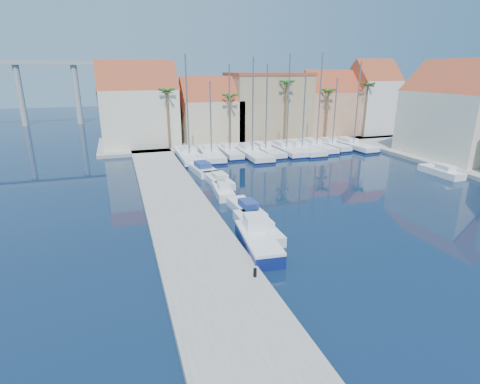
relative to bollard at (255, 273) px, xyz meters
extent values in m
plane|color=#081932|center=(6.60, -1.41, -0.77)|extent=(260.00, 260.00, 0.00)
cube|color=gray|center=(-2.40, 12.09, -0.52)|extent=(6.00, 77.00, 0.50)
cube|color=gray|center=(16.60, 46.59, -0.52)|extent=(54.00, 16.00, 0.50)
cylinder|color=black|center=(0.00, 0.00, 0.00)|extent=(0.22, 0.22, 0.54)
cube|color=navy|center=(1.81, 4.22, -0.30)|extent=(2.67, 6.43, 0.94)
cube|color=white|center=(1.81, 4.22, 0.27)|extent=(2.67, 6.43, 0.21)
cube|color=white|center=(1.93, 5.47, 0.85)|extent=(1.51, 1.79, 1.15)
cube|color=white|center=(2.87, 7.18, -0.37)|extent=(2.13, 6.61, 0.80)
cube|color=white|center=(2.86, 6.52, 0.33)|extent=(1.48, 2.32, 0.60)
cube|color=white|center=(3.33, 11.34, -0.37)|extent=(2.13, 5.76, 0.80)
cube|color=navy|center=(3.36, 10.78, 0.33)|extent=(1.38, 2.05, 0.60)
cube|color=white|center=(2.76, 17.08, -0.37)|extent=(2.09, 5.23, 0.80)
cube|color=white|center=(2.71, 16.57, 0.33)|extent=(1.30, 1.88, 0.60)
cube|color=white|center=(3.34, 21.15, -0.37)|extent=(2.35, 6.27, 0.80)
cube|color=white|center=(3.38, 20.54, 0.33)|extent=(1.51, 2.24, 0.60)
cube|color=white|center=(2.65, 27.10, -0.37)|extent=(2.99, 7.37, 0.80)
cube|color=navy|center=(2.72, 26.39, 0.33)|extent=(1.85, 2.66, 0.60)
cube|color=white|center=(3.44, 30.80, -0.37)|extent=(2.02, 5.20, 0.80)
cube|color=white|center=(3.40, 30.30, 0.33)|extent=(1.28, 1.86, 0.60)
cube|color=white|center=(30.60, 16.19, -0.37)|extent=(1.94, 5.85, 0.80)
cube|color=white|center=(30.61, 15.61, 0.33)|extent=(1.33, 2.05, 0.60)
cube|color=white|center=(2.46, 34.54, -0.27)|extent=(3.13, 11.36, 1.00)
cube|color=#0C1340|center=(2.46, 34.54, -0.59)|extent=(3.19, 11.42, 0.28)
cube|color=white|center=(2.48, 35.67, 0.53)|extent=(2.12, 3.43, 0.60)
cylinder|color=slate|center=(2.45, 33.97, 6.98)|extent=(0.20, 0.20, 13.51)
cube|color=white|center=(5.82, 34.57, -0.27)|extent=(3.51, 10.70, 1.00)
cube|color=#0C1340|center=(5.82, 34.57, -0.59)|extent=(3.57, 10.77, 0.28)
cube|color=white|center=(5.89, 35.62, 0.53)|extent=(2.14, 3.29, 0.60)
cylinder|color=slate|center=(5.78, 34.05, 5.24)|extent=(0.20, 0.20, 10.01)
cube|color=white|center=(8.79, 35.06, -0.27)|extent=(2.39, 8.71, 1.00)
cube|color=#0C1340|center=(8.79, 35.06, -0.59)|extent=(2.45, 8.77, 0.28)
cube|color=white|center=(8.80, 35.93, 0.53)|extent=(1.62, 2.63, 0.60)
cylinder|color=slate|center=(8.78, 34.63, 6.32)|extent=(0.20, 0.20, 12.19)
cube|color=white|center=(11.82, 33.64, -0.27)|extent=(3.09, 11.81, 1.00)
cube|color=#0C1340|center=(11.82, 33.64, -0.59)|extent=(3.15, 11.87, 0.28)
cube|color=white|center=(11.82, 34.82, 0.53)|extent=(2.16, 3.55, 0.60)
cylinder|color=slate|center=(11.81, 33.05, 6.81)|extent=(0.20, 0.20, 13.16)
cube|color=white|center=(14.34, 34.61, -0.27)|extent=(3.24, 10.49, 1.00)
cube|color=#0C1340|center=(14.34, 34.61, -0.59)|extent=(3.31, 10.55, 0.28)
cube|color=white|center=(14.29, 35.65, 0.53)|extent=(2.05, 3.20, 0.60)
cylinder|color=slate|center=(14.37, 34.10, 6.34)|extent=(0.20, 0.20, 12.22)
cube|color=white|center=(17.72, 34.24, -0.27)|extent=(2.95, 10.46, 1.00)
cube|color=#0C1340|center=(17.72, 34.24, -0.59)|extent=(3.01, 10.52, 0.28)
cube|color=white|center=(17.69, 35.28, 0.53)|extent=(1.97, 3.16, 0.60)
cylinder|color=slate|center=(17.73, 33.72, 7.08)|extent=(0.20, 0.20, 13.71)
cube|color=white|center=(20.47, 34.42, -0.27)|extent=(3.40, 11.53, 1.00)
cube|color=#0C1340|center=(20.47, 34.42, -0.59)|extent=(3.46, 11.59, 0.28)
cube|color=white|center=(20.43, 35.56, 0.53)|extent=(2.21, 3.50, 0.60)
cylinder|color=slate|center=(20.50, 33.85, 5.46)|extent=(0.20, 0.20, 10.46)
cube|color=white|center=(23.47, 35.02, -0.27)|extent=(2.78, 10.26, 1.00)
cube|color=#0C1340|center=(23.47, 35.02, -0.59)|extent=(2.84, 10.32, 0.28)
cube|color=white|center=(23.46, 36.04, 0.53)|extent=(1.90, 3.09, 0.60)
cylinder|color=slate|center=(23.48, 34.50, 7.18)|extent=(0.20, 0.20, 13.90)
cube|color=white|center=(26.33, 34.92, -0.27)|extent=(2.84, 8.54, 1.00)
cube|color=#0C1340|center=(26.33, 34.92, -0.59)|extent=(2.90, 8.60, 0.28)
cube|color=white|center=(26.27, 35.75, 0.53)|extent=(1.72, 2.63, 0.60)
cylinder|color=slate|center=(26.37, 34.50, 5.35)|extent=(0.20, 0.20, 10.23)
cube|color=white|center=(29.73, 34.05, -0.27)|extent=(3.41, 10.71, 1.00)
cube|color=#0C1340|center=(29.73, 34.05, -0.59)|extent=(3.47, 10.78, 0.28)
cube|color=white|center=(29.66, 35.10, 0.53)|extent=(2.12, 3.28, 0.60)
cylinder|color=slate|center=(29.76, 33.52, 6.62)|extent=(0.20, 0.20, 12.77)
cube|color=beige|center=(-3.40, 45.59, 4.23)|extent=(12.00, 9.00, 9.00)
cube|color=brown|center=(-3.40, 45.59, 8.73)|extent=(12.30, 9.00, 9.00)
cube|color=tan|center=(8.60, 45.59, 3.23)|extent=(10.00, 8.00, 7.00)
cube|color=brown|center=(8.60, 45.59, 6.73)|extent=(10.30, 8.00, 8.00)
cube|color=#9D8461|center=(19.60, 46.59, 5.23)|extent=(14.00, 10.00, 11.00)
cube|color=brown|center=(19.60, 46.59, 10.98)|extent=(14.20, 10.20, 0.50)
cube|color=tan|center=(31.60, 45.59, 3.73)|extent=(10.00, 8.00, 8.00)
cube|color=brown|center=(31.60, 45.59, 7.73)|extent=(10.30, 8.00, 8.00)
cube|color=silver|center=(40.60, 44.59, 4.73)|extent=(8.00, 8.00, 10.00)
cube|color=brown|center=(40.60, 44.59, 9.73)|extent=(8.30, 8.00, 8.00)
cube|color=beige|center=(38.60, 22.59, 4.23)|extent=(9.00, 14.00, 9.00)
cube|color=brown|center=(38.60, 22.59, 8.73)|extent=(9.00, 14.30, 9.00)
cylinder|color=brown|center=(0.60, 40.59, 4.23)|extent=(0.36, 0.36, 9.00)
sphere|color=#1C5819|center=(0.60, 40.59, 8.58)|extent=(2.60, 2.60, 2.60)
cylinder|color=brown|center=(10.60, 40.59, 3.73)|extent=(0.36, 0.36, 8.00)
sphere|color=#1C5819|center=(10.60, 40.59, 7.58)|extent=(2.60, 2.60, 2.60)
cylinder|color=brown|center=(20.60, 40.59, 4.73)|extent=(0.36, 0.36, 10.00)
sphere|color=#1C5819|center=(20.60, 40.59, 9.58)|extent=(2.60, 2.60, 2.60)
cylinder|color=brown|center=(28.60, 40.59, 3.98)|extent=(0.36, 0.36, 8.50)
sphere|color=#1C5819|center=(28.60, 40.59, 8.08)|extent=(2.60, 2.60, 2.60)
cylinder|color=brown|center=(36.60, 40.59, 4.48)|extent=(0.36, 0.36, 9.50)
sphere|color=#1C5819|center=(36.60, 40.59, 9.08)|extent=(2.60, 2.60, 2.60)
cylinder|color=#9E9E99|center=(-27.40, 80.59, 6.23)|extent=(1.40, 1.40, 14.00)
cylinder|color=#9E9E99|center=(-15.40, 80.59, 6.23)|extent=(1.40, 1.40, 14.00)
camera|label=1|loc=(-7.07, -18.69, 11.66)|focal=28.00mm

